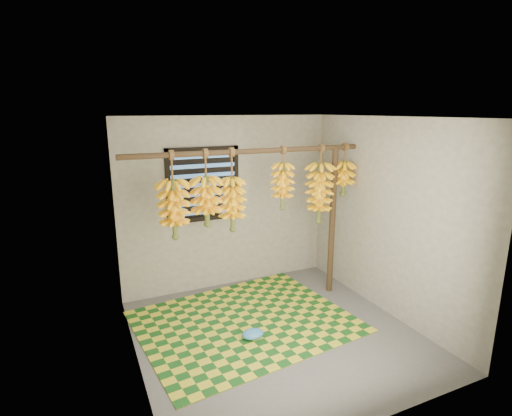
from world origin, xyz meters
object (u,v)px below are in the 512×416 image
plastic_bag (253,334)px  banana_bunch_f (344,178)px  banana_bunch_a (174,209)px  banana_bunch_c (232,204)px  banana_bunch_e (319,193)px  woven_mat (245,321)px  support_post (332,222)px  banana_bunch_b (207,201)px  banana_bunch_d (283,186)px

plastic_bag → banana_bunch_f: banana_bunch_f is taller
plastic_bag → banana_bunch_a: size_ratio=0.25×
banana_bunch_c → banana_bunch_e: size_ratio=0.96×
plastic_bag → woven_mat: bearing=79.7°
support_post → woven_mat: size_ratio=0.83×
banana_bunch_b → plastic_bag: bearing=-68.3°
support_post → banana_bunch_c: 1.49m
banana_bunch_b → banana_bunch_f: size_ratio=1.28×
banana_bunch_c → banana_bunch_f: size_ratio=1.43×
woven_mat → banana_bunch_e: banana_bunch_e is taller
banana_bunch_d → banana_bunch_e: size_ratio=0.77×
support_post → woven_mat: 1.76m
banana_bunch_a → banana_bunch_c: (0.69, 0.00, -0.01)m
woven_mat → banana_bunch_b: size_ratio=2.73×
banana_bunch_a → banana_bunch_b: (0.38, -0.00, 0.06)m
woven_mat → banana_bunch_a: bearing=157.0°
plastic_bag → banana_bunch_e: bearing=28.4°
support_post → plastic_bag: size_ratio=7.96×
woven_mat → plastic_bag: size_ratio=9.64×
woven_mat → banana_bunch_d: banana_bunch_d is taller
banana_bunch_c → banana_bunch_d: same height
plastic_bag → banana_bunch_e: banana_bunch_e is taller
banana_bunch_b → banana_bunch_c: bearing=0.0°
banana_bunch_e → banana_bunch_d: bearing=-180.0°
banana_bunch_a → banana_bunch_c: size_ratio=1.00×
woven_mat → banana_bunch_a: (-0.72, 0.31, 1.39)m
woven_mat → banana_bunch_c: (-0.03, 0.31, 1.38)m
support_post → woven_mat: (-1.41, -0.31, -0.99)m
support_post → woven_mat: bearing=-167.8°
support_post → woven_mat: support_post is taller
woven_mat → banana_bunch_f: bearing=11.1°
woven_mat → banana_bunch_c: size_ratio=2.44×
plastic_bag → banana_bunch_e: size_ratio=0.24×
banana_bunch_a → banana_bunch_d: 1.37m
banana_bunch_c → banana_bunch_f: bearing=0.0°
banana_bunch_f → support_post: bearing=180.0°
banana_bunch_b → banana_bunch_f: same height
plastic_bag → banana_bunch_f: (1.63, 0.68, 1.52)m
banana_bunch_a → banana_bunch_b: 0.39m
woven_mat → plastic_bag: 0.39m
banana_bunch_d → banana_bunch_e: same height
banana_bunch_a → banana_bunch_d: size_ratio=1.25×
plastic_bag → banana_bunch_a: banana_bunch_a is taller
banana_bunch_f → banana_bunch_e: bearing=180.0°
plastic_bag → banana_bunch_d: banana_bunch_d is taller
woven_mat → banana_bunch_c: bearing=94.8°
woven_mat → banana_bunch_f: banana_bunch_f is taller
plastic_bag → banana_bunch_d: bearing=43.7°
banana_bunch_c → banana_bunch_a: bearing=180.0°
banana_bunch_a → banana_bunch_e: size_ratio=0.96×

